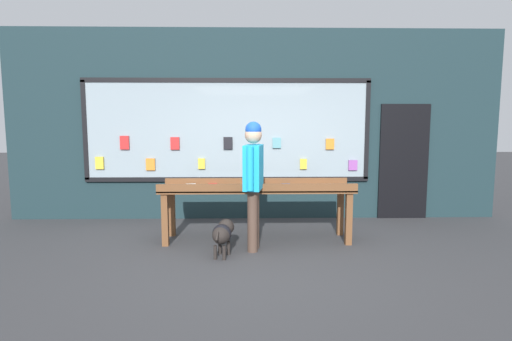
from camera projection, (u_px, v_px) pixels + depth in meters
The scene contains 5 objects.
ground_plane at pixel (259, 260), 5.12m from camera, with size 40.00×40.00×0.00m, color #38383A.
shopfront_facade at pixel (255, 126), 7.30m from camera, with size 8.93×0.29×3.43m.
display_table_main at pixel (257, 192), 5.93m from camera, with size 2.83×0.68×0.90m.
person_browsing at pixel (253, 175), 5.43m from camera, with size 0.29×0.68×1.77m.
small_dog at pixel (223, 233), 5.25m from camera, with size 0.31×0.57×0.46m.
Camera 1 is at (-0.14, -4.95, 1.73)m, focal length 28.00 mm.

